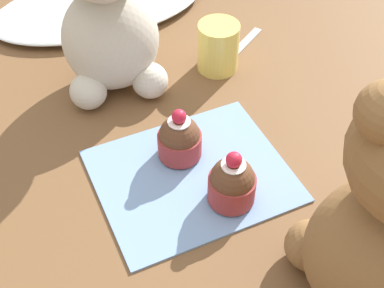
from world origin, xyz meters
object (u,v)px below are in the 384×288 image
at_px(cupcake_near_cream_bear, 181,138).
at_px(teaspoon, 241,47).
at_px(juice_glass, 218,47).
at_px(cupcake_near_tan_bear, 232,182).
at_px(teddy_bear_cream, 107,10).

distance_m(cupcake_near_cream_bear, teaspoon, 0.24).
bearing_deg(teaspoon, juice_glass, -5.38).
height_order(cupcake_near_cream_bear, cupcake_near_tan_bear, cupcake_near_tan_bear).
distance_m(teddy_bear_cream, cupcake_near_cream_bear, 0.19).
xyz_separation_m(cupcake_near_cream_bear, juice_glass, (0.12, 0.14, 0.00)).
bearing_deg(cupcake_near_tan_bear, teddy_bear_cream, 101.13).
bearing_deg(teddy_bear_cream, cupcake_near_tan_bear, -69.52).
relative_size(cupcake_near_tan_bear, juice_glass, 1.02).
height_order(teddy_bear_cream, cupcake_near_tan_bear, teddy_bear_cream).
bearing_deg(cupcake_near_tan_bear, juice_glass, 67.01).
relative_size(teddy_bear_cream, cupcake_near_tan_bear, 3.48).
xyz_separation_m(juice_glass, teaspoon, (0.05, 0.03, -0.03)).
height_order(cupcake_near_cream_bear, juice_glass, cupcake_near_cream_bear).
height_order(cupcake_near_tan_bear, juice_glass, cupcake_near_tan_bear).
relative_size(juice_glass, teaspoon, 0.62).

